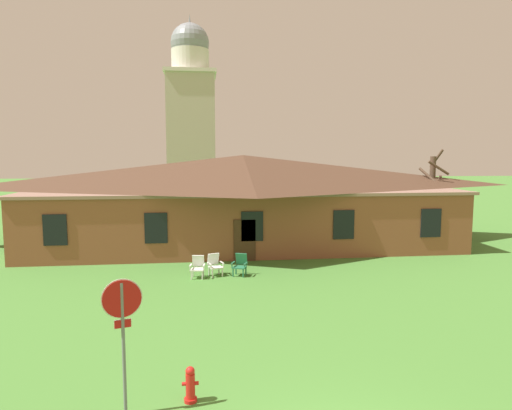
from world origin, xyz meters
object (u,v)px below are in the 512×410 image
stop_sign (123,319)px  lawn_chair_near_door (215,264)px  fire_hydrant (190,385)px  lawn_chair_by_porch (198,266)px  lawn_chair_left_end (240,264)px

stop_sign → lawn_chair_near_door: size_ratio=2.98×
fire_hydrant → lawn_chair_near_door: bearing=85.6°
lawn_chair_by_porch → lawn_chair_left_end: (1.87, 0.17, 0.00)m
stop_sign → lawn_chair_near_door: (2.10, 10.60, -1.53)m
lawn_chair_by_porch → lawn_chair_left_end: size_ratio=1.00×
stop_sign → fire_hydrant: stop_sign is taller
lawn_chair_left_end → lawn_chair_near_door: bearing=173.8°
lawn_chair_near_door → fire_hydrant: 10.30m
stop_sign → lawn_chair_left_end: bearing=72.9°
lawn_chair_by_porch → fire_hydrant: 9.98m
lawn_chair_left_end → fire_hydrant: bearing=-100.7°
lawn_chair_near_door → lawn_chair_left_end: size_ratio=1.00×
lawn_chair_by_porch → lawn_chair_near_door: bearing=21.5°
stop_sign → lawn_chair_left_end: 11.07m
lawn_chair_near_door → fire_hydrant: bearing=-94.4°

